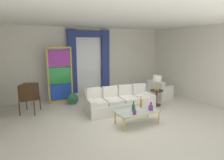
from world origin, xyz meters
TOP-DOWN VIEW (x-y plane):
  - ground_plane at (0.00, 0.00)m, footprint 16.00×16.00m
  - wall_rear at (0.00, 3.06)m, footprint 8.00×0.12m
  - wall_right at (3.66, 0.60)m, footprint 0.12×7.00m
  - ceiling_slab at (0.00, 0.80)m, footprint 8.00×7.60m
  - curtained_window at (-0.07, 2.89)m, footprint 2.00×0.17m
  - couch_white_long at (0.17, 0.58)m, footprint 2.40×1.10m
  - coffee_table at (0.10, -0.66)m, footprint 1.25×0.61m
  - bottle_blue_decanter at (0.48, -0.79)m, footprint 0.14×0.14m
  - bottle_crystal_tall at (-0.05, -0.67)m, footprint 0.08×0.08m
  - bottle_amber_squat at (0.36, -0.46)m, footprint 0.07×0.07m
  - bottle_ruby_flask at (-0.14, -0.87)m, footprint 0.10×0.10m
  - vintage_tv at (-2.65, 1.73)m, footprint 0.71×0.75m
  - armchair_white at (2.40, 1.09)m, footprint 0.94×0.93m
  - stained_glass_divider at (-1.46, 2.40)m, footprint 0.95×0.05m
  - peacock_figurine at (-1.09, 1.91)m, footprint 0.44×0.60m
  - round_side_table at (1.70, 0.43)m, footprint 0.48×0.48m
  - table_lamp_brass at (1.70, 0.43)m, footprint 0.32×0.32m

SIDE VIEW (x-z plane):
  - ground_plane at x=0.00m, z-range 0.00..0.00m
  - peacock_figurine at x=-1.09m, z-range -0.03..0.47m
  - armchair_white at x=2.40m, z-range -0.11..0.69m
  - couch_white_long at x=0.17m, z-range -0.12..0.74m
  - round_side_table at x=1.70m, z-range 0.06..0.65m
  - coffee_table at x=0.10m, z-range 0.17..0.58m
  - bottle_ruby_flask at x=-0.14m, z-range 0.38..0.58m
  - bottle_blue_decanter at x=0.48m, z-range 0.37..0.62m
  - bottle_crystal_tall at x=-0.05m, z-range 0.38..0.69m
  - bottle_amber_squat at x=0.36m, z-range 0.38..0.73m
  - vintage_tv at x=-2.65m, z-range 0.06..1.40m
  - table_lamp_brass at x=1.70m, z-range 0.74..1.31m
  - stained_glass_divider at x=-1.46m, z-range -0.04..2.16m
  - wall_rear at x=0.00m, z-range 0.00..3.00m
  - wall_right at x=3.66m, z-range 0.00..3.00m
  - curtained_window at x=-0.07m, z-range 0.39..3.09m
  - ceiling_slab at x=0.00m, z-range 3.00..3.04m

